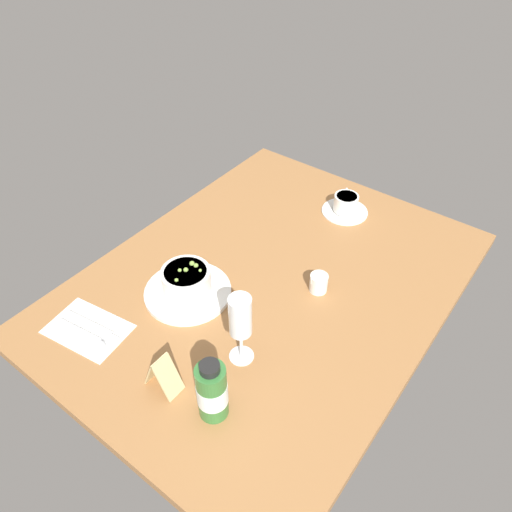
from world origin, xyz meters
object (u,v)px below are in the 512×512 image
Objects in this scene: porridge_bowl at (187,284)px; coffee_cup at (346,205)px; cutlery_setting at (89,330)px; menu_card at (162,373)px; wine_glass at (240,319)px; creamer_jug at (318,283)px; sauce_bottle_green at (212,391)px.

coffee_cup is at bearing 165.12° from porridge_bowl.
porridge_bowl is 1.07× the size of cutlery_setting.
menu_card is at bearing 0.04° from coffee_cup.
menu_card is (15.87, -8.33, -8.02)cm from wine_glass.
creamer_jug is 0.30× the size of wine_glass.
porridge_bowl is 56.53cm from coffee_cup.
coffee_cup is at bearing 162.12° from cutlery_setting.
wine_glass is at bearing -164.19° from sauce_bottle_green.
menu_card is at bearing 32.40° from porridge_bowl.
wine_glass is (28.07, -2.66, 10.03)cm from creamer_jug.
porridge_bowl reaches higher than creamer_jug.
sauce_bottle_green is (42.16, 1.33, 4.58)cm from creamer_jug.
porridge_bowl reaches higher than coffee_cup.
menu_card is at bearing -14.03° from creamer_jug.
creamer_jug is at bearing 18.16° from coffee_cup.
creamer_jug is 42.43cm from sauce_bottle_green.
sauce_bottle_green is (75.80, 12.37, 4.59)cm from coffee_cup.
cutlery_setting is at bearing -17.88° from coffee_cup.
creamer_jug is 45.34cm from menu_card.
porridge_bowl is 27.20cm from menu_card.
wine_glass is at bearing 115.36° from cutlery_setting.
wine_glass is 2.01× the size of menu_card.
porridge_bowl is at bearing -107.19° from wine_glass.
porridge_bowl is 1.42× the size of sauce_bottle_green.
sauce_bottle_green reaches higher than creamer_jug.
porridge_bowl is 1.18× the size of wine_glass.
menu_card reaches higher than coffee_cup.
creamer_jug is (-43.90, 36.05, 2.29)cm from cutlery_setting.
cutlery_setting is 38.05cm from sauce_bottle_green.
sauce_bottle_green reaches higher than porridge_bowl.
sauce_bottle_green is 1.68× the size of menu_card.
creamer_jug is at bearing 174.59° from wine_glass.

